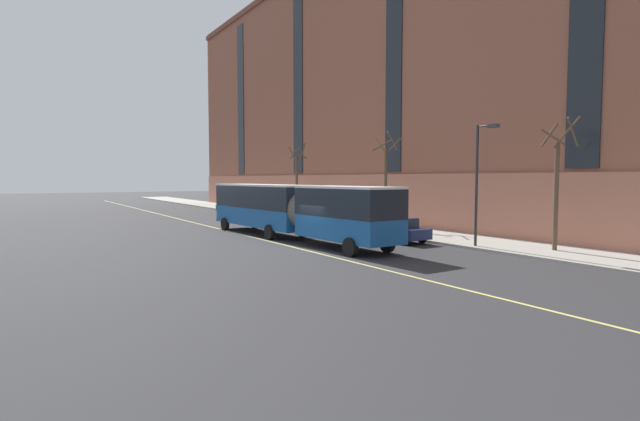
% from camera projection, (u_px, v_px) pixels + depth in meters
% --- Properties ---
extents(ground_plane, '(260.00, 260.00, 0.00)m').
position_uv_depth(ground_plane, '(321.00, 248.00, 29.10)').
color(ground_plane, '#303033').
extents(sidewalk, '(5.36, 160.00, 0.15)m').
position_uv_depth(sidewalk, '(411.00, 232.00, 36.67)').
color(sidewalk, '#ADA89E').
rests_on(sidewalk, ground).
extents(apartment_facade, '(15.20, 110.00, 27.18)m').
position_uv_depth(apartment_facade, '(526.00, 53.00, 37.76)').
color(apartment_facade, '#935642').
rests_on(apartment_facade, ground).
extents(city_bus, '(3.69, 19.39, 3.61)m').
position_uv_depth(city_bus, '(291.00, 208.00, 33.03)').
color(city_bus, '#19569E').
rests_on(city_bus, ground).
extents(parked_car_green_0, '(1.93, 4.75, 1.56)m').
position_uv_depth(parked_car_green_0, '(230.00, 207.00, 56.55)').
color(parked_car_green_0, '#23603D').
rests_on(parked_car_green_0, ground).
extents(parked_car_navy_2, '(2.00, 4.68, 1.56)m').
position_uv_depth(parked_car_navy_2, '(397.00, 230.00, 31.86)').
color(parked_car_navy_2, navy).
rests_on(parked_car_navy_2, ground).
extents(parked_car_white_3, '(1.97, 4.48, 1.56)m').
position_uv_depth(parked_car_white_3, '(346.00, 222.00, 37.11)').
color(parked_car_white_3, silver).
rests_on(parked_car_white_3, ground).
extents(parked_car_champagne_4, '(2.05, 4.39, 1.56)m').
position_uv_depth(parked_car_champagne_4, '(278.00, 213.00, 46.52)').
color(parked_car_champagne_4, '#BCAD89').
rests_on(parked_car_champagne_4, ground).
extents(street_tree_near_corner, '(1.74, 1.73, 7.23)m').
position_uv_depth(street_tree_near_corner, '(557.00, 184.00, 26.95)').
color(street_tree_near_corner, brown).
rests_on(street_tree_near_corner, sidewalk).
extents(street_tree_mid_block, '(1.74, 1.96, 7.51)m').
position_uv_depth(street_tree_mid_block, '(386.00, 180.00, 39.35)').
color(street_tree_mid_block, brown).
rests_on(street_tree_mid_block, sidewalk).
extents(street_tree_far_uptown, '(1.62, 1.59, 7.54)m').
position_uv_depth(street_tree_far_uptown, '(297.00, 180.00, 51.71)').
color(street_tree_far_uptown, brown).
rests_on(street_tree_far_uptown, sidewalk).
extents(street_lamp, '(0.36, 1.48, 6.95)m').
position_uv_depth(street_lamp, '(480.00, 172.00, 28.42)').
color(street_lamp, '#2D2D30').
rests_on(street_lamp, sidewalk).
extents(fire_hydrant, '(0.42, 0.24, 0.72)m').
position_uv_depth(fire_hydrant, '(348.00, 223.00, 39.68)').
color(fire_hydrant, red).
rests_on(fire_hydrant, sidewalk).
extents(lane_centerline, '(0.16, 140.00, 0.01)m').
position_uv_depth(lane_centerline, '(279.00, 244.00, 31.01)').
color(lane_centerline, '#E0D66B').
rests_on(lane_centerline, ground).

